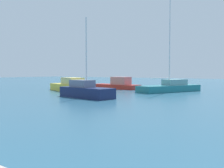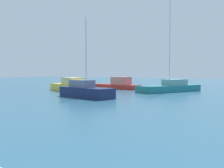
% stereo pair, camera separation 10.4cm
% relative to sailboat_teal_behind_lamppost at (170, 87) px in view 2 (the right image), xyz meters
% --- Properties ---
extents(water, '(160.00, 160.00, 0.00)m').
position_rel_sailboat_teal_behind_lamppost_xyz_m(water, '(-14.75, 12.49, -0.58)').
color(water, '#285670').
rests_on(water, ground).
extents(sailboat_teal_behind_lamppost, '(8.99, 5.54, 13.21)m').
position_rel_sailboat_teal_behind_lamppost_xyz_m(sailboat_teal_behind_lamppost, '(0.00, 0.00, 0.00)').
color(sailboat_teal_behind_lamppost, '#1E707A').
rests_on(sailboat_teal_behind_lamppost, water).
extents(motorboat_yellow_near_pier, '(5.15, 8.50, 1.75)m').
position_rel_sailboat_teal_behind_lamppost_xyz_m(motorboat_yellow_near_pier, '(-6.60, 10.45, 0.05)').
color(motorboat_yellow_near_pier, gold).
rests_on(motorboat_yellow_near_pier, water).
extents(sailboat_navy_mid_harbor, '(2.92, 6.17, 7.61)m').
position_rel_sailboat_teal_behind_lamppost_xyz_m(sailboat_navy_mid_harbor, '(-11.41, 3.82, 0.07)').
color(sailboat_navy_mid_harbor, '#19234C').
rests_on(sailboat_navy_mid_harbor, water).
extents(motorboat_red_distant_north, '(2.67, 7.42, 1.74)m').
position_rel_sailboat_teal_behind_lamppost_xyz_m(motorboat_red_distant_north, '(0.88, 8.39, 0.02)').
color(motorboat_red_distant_north, '#B22823').
rests_on(motorboat_red_distant_north, water).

